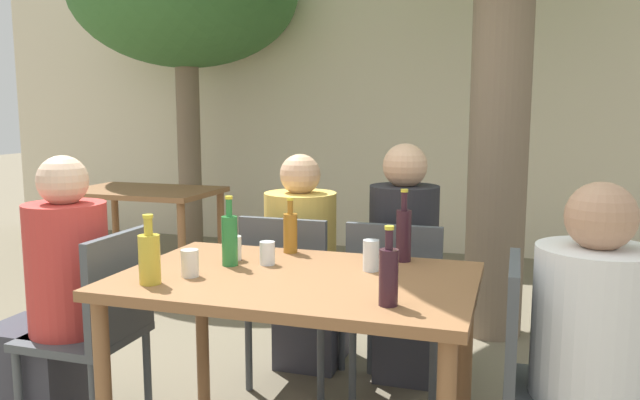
% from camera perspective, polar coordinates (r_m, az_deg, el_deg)
% --- Properties ---
extents(cafe_building_wall, '(10.00, 0.08, 2.80)m').
position_cam_1_polar(cafe_building_wall, '(6.24, 10.48, 8.04)').
color(cafe_building_wall, beige).
rests_on(cafe_building_wall, ground_plane).
extents(dining_table_front, '(1.35, 0.86, 0.78)m').
position_cam_1_polar(dining_table_front, '(2.42, -2.18, -9.01)').
color(dining_table_front, brown).
rests_on(dining_table_front, ground_plane).
extents(dining_table_back, '(1.15, 0.76, 0.78)m').
position_cam_1_polar(dining_table_back, '(5.20, -15.75, -0.25)').
color(dining_table_back, brown).
rests_on(dining_table_back, ground_plane).
extents(patio_chair_0, '(0.44, 0.44, 0.89)m').
position_cam_1_polar(patio_chair_0, '(2.90, -19.53, -10.36)').
color(patio_chair_0, '#474C51').
rests_on(patio_chair_0, ground_plane).
extents(patio_chair_1, '(0.44, 0.44, 0.89)m').
position_cam_1_polar(patio_chair_1, '(2.36, 19.79, -14.74)').
color(patio_chair_1, '#474C51').
rests_on(patio_chair_1, ground_plane).
extents(patio_chair_2, '(0.44, 0.44, 0.89)m').
position_cam_1_polar(patio_chair_2, '(3.16, -2.68, -8.35)').
color(patio_chair_2, '#474C51').
rests_on(patio_chair_2, ground_plane).
extents(patio_chair_3, '(0.44, 0.44, 0.89)m').
position_cam_1_polar(patio_chair_3, '(3.02, 7.06, -9.18)').
color(patio_chair_3, '#474C51').
rests_on(patio_chair_3, ground_plane).
extents(person_seated_0, '(0.57, 0.35, 1.21)m').
position_cam_1_polar(person_seated_0, '(3.03, -23.10, -8.91)').
color(person_seated_0, '#383842').
rests_on(person_seated_0, ground_plane).
extents(person_seated_1, '(0.60, 0.40, 1.17)m').
position_cam_1_polar(person_seated_1, '(2.37, 25.53, -14.12)').
color(person_seated_1, '#383842').
rests_on(person_seated_1, ground_plane).
extents(person_seated_2, '(0.37, 0.59, 1.18)m').
position_cam_1_polar(person_seated_2, '(3.36, -1.31, -6.78)').
color(person_seated_2, '#383842').
rests_on(person_seated_2, ground_plane).
extents(person_seated_3, '(0.34, 0.57, 1.24)m').
position_cam_1_polar(person_seated_3, '(3.23, 7.84, -7.01)').
color(person_seated_3, '#383842').
rests_on(person_seated_3, ground_plane).
extents(wine_bottle_0, '(0.06, 0.06, 0.30)m').
position_cam_1_polar(wine_bottle_0, '(2.61, 7.66, -3.05)').
color(wine_bottle_0, '#331923').
rests_on(wine_bottle_0, dining_table_front).
extents(oil_cruet_1, '(0.08, 0.08, 0.25)m').
position_cam_1_polar(oil_cruet_1, '(2.34, -15.33, -5.06)').
color(oil_cruet_1, gold).
rests_on(oil_cruet_1, dining_table_front).
extents(green_bottle_2, '(0.06, 0.06, 0.28)m').
position_cam_1_polar(green_bottle_2, '(2.55, -8.26, -3.52)').
color(green_bottle_2, '#287A38').
rests_on(green_bottle_2, dining_table_front).
extents(amber_bottle_3, '(0.06, 0.06, 0.25)m').
position_cam_1_polar(amber_bottle_3, '(2.76, -2.73, -2.89)').
color(amber_bottle_3, '#9E661E').
rests_on(amber_bottle_3, dining_table_front).
extents(wine_bottle_4, '(0.06, 0.06, 0.26)m').
position_cam_1_polar(wine_bottle_4, '(2.03, 6.29, -6.82)').
color(wine_bottle_4, '#331923').
rests_on(wine_bottle_4, dining_table_front).
extents(drinking_glass_0, '(0.06, 0.06, 0.12)m').
position_cam_1_polar(drinking_glass_0, '(2.46, 4.69, -5.07)').
color(drinking_glass_0, white).
rests_on(drinking_glass_0, dining_table_front).
extents(drinking_glass_1, '(0.07, 0.07, 0.10)m').
position_cam_1_polar(drinking_glass_1, '(2.42, -11.81, -5.67)').
color(drinking_glass_1, silver).
rests_on(drinking_glass_1, dining_table_front).
extents(drinking_glass_2, '(0.06, 0.06, 0.10)m').
position_cam_1_polar(drinking_glass_2, '(2.56, -4.84, -4.86)').
color(drinking_glass_2, white).
rests_on(drinking_glass_2, dining_table_front).
extents(drinking_glass_3, '(0.08, 0.08, 0.10)m').
position_cam_1_polar(drinking_glass_3, '(2.65, -8.02, -4.37)').
color(drinking_glass_3, silver).
rests_on(drinking_glass_3, dining_table_front).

